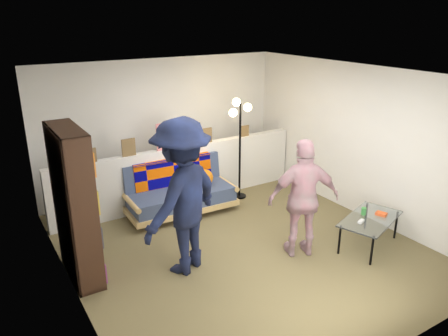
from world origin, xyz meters
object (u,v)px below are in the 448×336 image
bookshelf (75,211)px  floor_lamp (239,129)px  coffee_table (370,220)px  person_left (182,197)px  person_right (304,199)px  futon_sofa (180,191)px

bookshelf → floor_lamp: (3.05, 1.04, 0.36)m
coffee_table → floor_lamp: (-0.59, 2.43, 0.85)m
person_left → person_right: size_ratio=1.22×
bookshelf → person_left: person_left is taller
bookshelf → floor_lamp: size_ratio=1.08×
person_left → coffee_table: bearing=134.2°
futon_sofa → bookshelf: size_ratio=0.95×
futon_sofa → coffee_table: size_ratio=1.57×
floor_lamp → person_left: person_left is taller
bookshelf → person_right: 2.89m
futon_sofa → person_right: (0.80, -2.08, 0.46)m
floor_lamp → futon_sofa: bearing=-179.5°
person_left → person_right: (1.52, -0.51, -0.18)m
coffee_table → person_left: size_ratio=0.58×
coffee_table → bookshelf: bearing=159.1°
coffee_table → person_right: person_right is taller
futon_sofa → floor_lamp: size_ratio=1.03×
bookshelf → floor_lamp: 3.25m
futon_sofa → person_left: size_ratio=0.91×
floor_lamp → person_left: size_ratio=0.89×
floor_lamp → person_right: size_ratio=1.08×
person_right → floor_lamp: bearing=-76.5°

